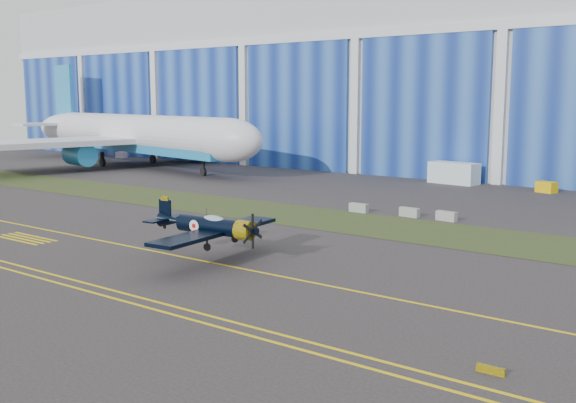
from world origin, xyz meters
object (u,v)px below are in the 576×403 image
Objects in this scene: warbird at (210,226)px; jetliner at (135,93)px; shipping_container at (454,173)px; tug at (546,187)px.

jetliner reaches higher than warbird.
tug is (12.51, -1.48, -0.76)m from shipping_container.
shipping_container is at bearing 21.88° from jetliner.
jetliner is 35.63× the size of tug.
jetliner is 66.26m from tug.
warbird is 1.89× the size of shipping_container.
shipping_container is at bearing -167.43° from tug.
jetliner is (-56.43, 41.73, 9.73)m from warbird.
warbird reaches higher than tug.
shipping_container is 12.62m from tug.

